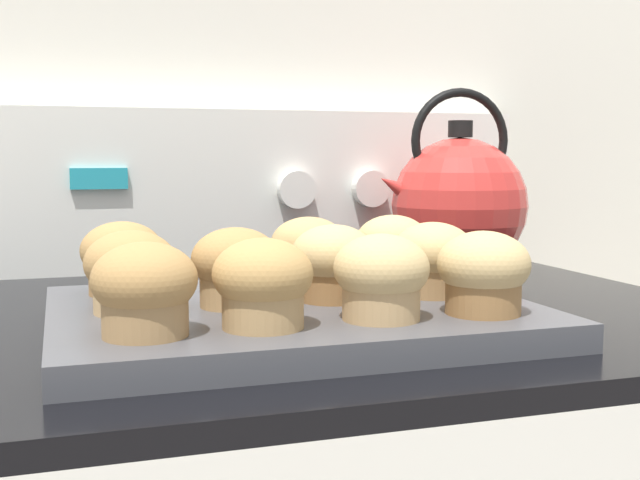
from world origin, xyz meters
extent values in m
cube|color=silver|center=(0.00, 0.66, 1.20)|extent=(8.00, 0.05, 2.40)
cube|color=black|center=(0.00, 0.33, 0.91)|extent=(0.78, 0.62, 0.02)
cube|color=white|center=(0.00, 0.61, 1.02)|extent=(0.76, 0.05, 0.20)
cube|color=teal|center=(-0.17, 0.58, 1.04)|extent=(0.07, 0.01, 0.02)
cylinder|color=white|center=(0.07, 0.58, 1.02)|extent=(0.05, 0.02, 0.05)
cylinder|color=white|center=(0.17, 0.58, 1.02)|extent=(0.05, 0.02, 0.05)
cylinder|color=white|center=(0.27, 0.58, 1.02)|extent=(0.05, 0.02, 0.05)
cube|color=#4C4C51|center=(-0.04, 0.23, 0.93)|extent=(0.39, 0.30, 0.02)
cylinder|color=#A37A4C|center=(-0.16, 0.14, 0.96)|extent=(0.06, 0.06, 0.03)
ellipsoid|color=#B2844C|center=(-0.16, 0.14, 0.98)|extent=(0.07, 0.07, 0.05)
cylinder|color=tan|center=(-0.08, 0.14, 0.96)|extent=(0.06, 0.06, 0.03)
ellipsoid|color=tan|center=(-0.08, 0.14, 0.98)|extent=(0.07, 0.07, 0.05)
cylinder|color=tan|center=(0.01, 0.14, 0.96)|extent=(0.06, 0.06, 0.03)
ellipsoid|color=tan|center=(0.01, 0.14, 0.98)|extent=(0.07, 0.07, 0.05)
cylinder|color=olive|center=(0.09, 0.14, 0.96)|extent=(0.06, 0.06, 0.03)
ellipsoid|color=tan|center=(0.09, 0.14, 0.98)|extent=(0.07, 0.07, 0.05)
cylinder|color=tan|center=(-0.17, 0.23, 0.96)|extent=(0.06, 0.06, 0.03)
ellipsoid|color=#B2844C|center=(-0.17, 0.23, 0.98)|extent=(0.07, 0.07, 0.05)
cylinder|color=tan|center=(-0.08, 0.23, 0.96)|extent=(0.06, 0.06, 0.03)
ellipsoid|color=#B2844C|center=(-0.08, 0.23, 0.98)|extent=(0.07, 0.07, 0.05)
cylinder|color=olive|center=(0.00, 0.23, 0.96)|extent=(0.06, 0.06, 0.03)
ellipsoid|color=tan|center=(0.00, 0.23, 0.98)|extent=(0.07, 0.07, 0.05)
cylinder|color=#A37A4C|center=(0.09, 0.23, 0.96)|extent=(0.06, 0.06, 0.03)
ellipsoid|color=tan|center=(0.09, 0.23, 0.98)|extent=(0.07, 0.07, 0.05)
cylinder|color=olive|center=(-0.17, 0.32, 0.96)|extent=(0.06, 0.06, 0.03)
ellipsoid|color=#B2844C|center=(-0.17, 0.32, 0.98)|extent=(0.07, 0.07, 0.05)
cylinder|color=olive|center=(0.01, 0.32, 0.96)|extent=(0.06, 0.06, 0.03)
ellipsoid|color=tan|center=(0.01, 0.32, 0.98)|extent=(0.07, 0.07, 0.05)
cylinder|color=tan|center=(0.09, 0.31, 0.96)|extent=(0.06, 0.06, 0.03)
ellipsoid|color=tan|center=(0.09, 0.31, 0.98)|extent=(0.07, 0.07, 0.05)
sphere|color=red|center=(0.25, 0.47, 1.00)|extent=(0.17, 0.17, 0.17)
cylinder|color=black|center=(0.25, 0.47, 1.10)|extent=(0.03, 0.03, 0.02)
cone|color=red|center=(0.17, 0.48, 1.03)|extent=(0.07, 0.04, 0.06)
torus|color=black|center=(0.25, 0.47, 1.08)|extent=(0.13, 0.02, 0.13)
camera|label=1|loc=(-0.22, -0.40, 1.07)|focal=45.00mm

